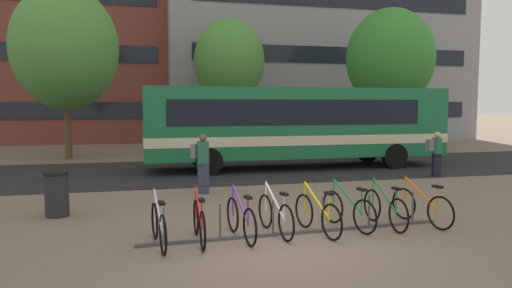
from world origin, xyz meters
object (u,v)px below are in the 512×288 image
object	(u,v)px
parked_bicycle_green_5	(348,210)
parked_bicycle_silver_0	(159,226)
parked_bicycle_purple_2	(241,219)
commuter_grey_pack_0	(436,151)
parked_bicycle_green_6	(385,209)
commuter_grey_pack_1	(202,159)
parked_bicycle_white_3	(275,215)
trash_bin	(57,194)
parked_bicycle_yellow_4	(317,215)
street_tree_1	(229,61)
city_bus	(298,124)
parked_bicycle_orange_7	(421,207)
street_tree_2	(390,58)
parked_bicycle_red_1	(199,222)
street_tree_0	(65,48)

from	to	relation	value
parked_bicycle_green_5	parked_bicycle_silver_0	bearing A→B (deg)	80.66
parked_bicycle_purple_2	commuter_grey_pack_0	xyz separation A→B (m)	(8.31, 5.93, 0.53)
parked_bicycle_green_6	commuter_grey_pack_1	world-z (taller)	commuter_grey_pack_1
parked_bicycle_white_3	commuter_grey_pack_0	bearing A→B (deg)	-60.18
commuter_grey_pack_0	trash_bin	distance (m)	12.44
parked_bicycle_purple_2	commuter_grey_pack_0	size ratio (longest dim) A/B	1.08
trash_bin	parked_bicycle_silver_0	bearing A→B (deg)	-52.79
trash_bin	parked_bicycle_purple_2	bearing A→B (deg)	-36.37
parked_bicycle_yellow_4	street_tree_1	xyz separation A→B (m)	(1.54, 18.01, 4.66)
city_bus	parked_bicycle_white_3	xyz separation A→B (m)	(-3.56, -9.08, -1.39)
trash_bin	city_bus	bearing A→B (deg)	39.04
parked_bicycle_yellow_4	commuter_grey_pack_0	world-z (taller)	commuter_grey_pack_0
parked_bicycle_yellow_4	trash_bin	bearing A→B (deg)	51.56
city_bus	trash_bin	distance (m)	10.37
parked_bicycle_orange_7	street_tree_2	distance (m)	17.51
parked_bicycle_purple_2	parked_bicycle_yellow_4	world-z (taller)	same
parked_bicycle_green_5	street_tree_1	distance (m)	18.41
commuter_grey_pack_0	street_tree_2	world-z (taller)	street_tree_2
parked_bicycle_silver_0	parked_bicycle_green_6	xyz separation A→B (m)	(4.63, 0.29, 0.00)
city_bus	trash_bin	bearing A→B (deg)	-141.10
parked_bicycle_silver_0	parked_bicycle_green_5	distance (m)	3.84
city_bus	parked_bicycle_red_1	size ratio (longest dim) A/B	6.98
trash_bin	street_tree_0	world-z (taller)	street_tree_0
commuter_grey_pack_1	street_tree_1	world-z (taller)	street_tree_1
parked_bicycle_purple_2	street_tree_2	world-z (taller)	street_tree_2
parked_bicycle_yellow_4	parked_bicycle_green_6	distance (m)	1.57
parked_bicycle_white_3	commuter_grey_pack_1	size ratio (longest dim) A/B	1.00
parked_bicycle_white_3	street_tree_2	bearing A→B (deg)	-43.63
city_bus	parked_bicycle_purple_2	size ratio (longest dim) A/B	7.01
commuter_grey_pack_0	parked_bicycle_green_6	bearing A→B (deg)	-125.55
parked_bicycle_yellow_4	trash_bin	world-z (taller)	trash_bin
parked_bicycle_purple_2	street_tree_2	bearing A→B (deg)	-44.47
parked_bicycle_orange_7	city_bus	bearing A→B (deg)	-15.15
parked_bicycle_yellow_4	commuter_grey_pack_1	distance (m)	5.03
parked_bicycle_green_6	trash_bin	xyz separation A→B (m)	(-6.81, 2.59, 0.13)
city_bus	trash_bin	world-z (taller)	city_bus
parked_bicycle_silver_0	commuter_grey_pack_1	distance (m)	5.06
parked_bicycle_red_1	street_tree_1	world-z (taller)	street_tree_1
parked_bicycle_silver_0	parked_bicycle_yellow_4	bearing A→B (deg)	-93.98
parked_bicycle_purple_2	parked_bicycle_white_3	distance (m)	0.73
parked_bicycle_orange_7	street_tree_1	distance (m)	18.48
parked_bicycle_red_1	street_tree_0	xyz separation A→B (m)	(-4.41, 14.62, 4.74)
parked_bicycle_white_3	street_tree_2	xyz separation A→B (m)	(10.93, 15.00, 4.73)
trash_bin	street_tree_1	world-z (taller)	street_tree_1
parked_bicycle_green_6	street_tree_1	xyz separation A→B (m)	(-0.02, 17.85, 4.66)
parked_bicycle_orange_7	commuter_grey_pack_0	xyz separation A→B (m)	(4.35, 5.79, 0.53)
parked_bicycle_orange_7	street_tree_2	xyz separation A→B (m)	(7.70, 15.00, 4.73)
street_tree_1	street_tree_2	xyz separation A→B (m)	(8.57, -2.86, 0.07)
city_bus	parked_bicycle_purple_2	bearing A→B (deg)	-115.05
parked_bicycle_green_5	commuter_grey_pack_0	xyz separation A→B (m)	(6.01, 5.72, 0.53)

